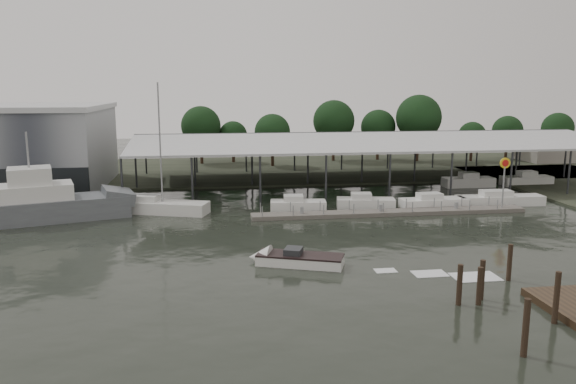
{
  "coord_description": "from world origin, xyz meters",
  "views": [
    {
      "loc": [
        -2.85,
        -43.1,
        12.67
      ],
      "look_at": [
        4.68,
        10.41,
        2.5
      ],
      "focal_mm": 35.0,
      "sensor_mm": 36.0,
      "label": 1
    }
  ],
  "objects": [
    {
      "name": "moored_cruiser_3",
      "position": [
        28.19,
        12.77,
        0.61
      ],
      "size": [
        9.47,
        2.49,
        1.7
      ],
      "rotation": [
        0.0,
        0.0,
        -0.03
      ],
      "color": "silver",
      "rests_on": "ground"
    },
    {
      "name": "storage_warehouse",
      "position": [
        -28.0,
        29.94,
        5.29
      ],
      "size": [
        24.5,
        20.5,
        10.5
      ],
      "color": "gray",
      "rests_on": "ground"
    },
    {
      "name": "grey_trawler",
      "position": [
        -18.69,
        12.25,
        1.58
      ],
      "size": [
        16.94,
        9.03,
        8.84
      ],
      "rotation": [
        0.0,
        0.0,
        0.29
      ],
      "color": "slate",
      "rests_on": "ground"
    },
    {
      "name": "speedboat_underway",
      "position": [
        2.87,
        -4.62,
        0.39
      ],
      "size": [
        17.22,
        7.75,
        2.0
      ],
      "rotation": [
        0.0,
        0.0,
        2.78
      ],
      "color": "silver",
      "rests_on": "ground"
    },
    {
      "name": "distant_commercial_buildings",
      "position": [
        59.03,
        44.69,
        1.84
      ],
      "size": [
        22.0,
        8.0,
        4.0
      ],
      "color": "gray",
      "rests_on": "ground"
    },
    {
      "name": "moored_cruiser_2",
      "position": [
        20.43,
        12.24,
        0.61
      ],
      "size": [
        7.18,
        2.51,
        1.7
      ],
      "rotation": [
        0.0,
        0.0,
        0.04
      ],
      "color": "silver",
      "rests_on": "ground"
    },
    {
      "name": "mooring_pilings",
      "position": [
        13.55,
        -14.64,
        1.01
      ],
      "size": [
        5.46,
        10.43,
        3.53
      ],
      "color": "#312318",
      "rests_on": "ground"
    },
    {
      "name": "land_strip_far",
      "position": [
        0.0,
        42.0,
        0.1
      ],
      "size": [
        140.0,
        30.0,
        0.3
      ],
      "color": "#3B3F2F",
      "rests_on": "ground"
    },
    {
      "name": "moored_cruiser_1",
      "position": [
        13.31,
        13.28,
        0.61
      ],
      "size": [
        6.35,
        3.26,
        1.7
      ],
      "rotation": [
        0.0,
        0.0,
        -0.18
      ],
      "color": "silver",
      "rests_on": "ground"
    },
    {
      "name": "moored_cruiser_0",
      "position": [
        6.04,
        13.06,
        0.61
      ],
      "size": [
        5.94,
        2.88,
        1.7
      ],
      "rotation": [
        0.0,
        0.0,
        -0.12
      ],
      "color": "silver",
      "rests_on": "ground"
    },
    {
      "name": "floating_dock",
      "position": [
        15.0,
        10.0,
        0.2
      ],
      "size": [
        28.0,
        2.0,
        1.4
      ],
      "color": "#69645D",
      "rests_on": "ground"
    },
    {
      "name": "white_sailboat",
      "position": [
        -8.37,
        14.08,
        0.65
      ],
      "size": [
        10.61,
        5.78,
        13.29
      ],
      "rotation": [
        0.0,
        0.0,
        -0.33
      ],
      "color": "silver",
      "rests_on": "ground"
    },
    {
      "name": "ground",
      "position": [
        0.0,
        0.0,
        0.0
      ],
      "size": [
        200.0,
        200.0,
        0.0
      ],
      "primitive_type": "plane",
      "color": "black",
      "rests_on": "ground"
    },
    {
      "name": "covered_boat_shed",
      "position": [
        17.0,
        28.0,
        6.13
      ],
      "size": [
        58.24,
        24.0,
        6.96
      ],
      "color": "#BCBEC0",
      "rests_on": "ground"
    },
    {
      "name": "horizon_tree_line",
      "position": [
        23.75,
        48.42,
        6.28
      ],
      "size": [
        67.97,
        11.26,
        11.38
      ],
      "color": "#302015",
      "rests_on": "ground"
    },
    {
      "name": "shell_fuel_sign",
      "position": [
        27.0,
        9.99,
        3.93
      ],
      "size": [
        1.1,
        0.18,
        5.55
      ],
      "color": "gray",
      "rests_on": "ground"
    }
  ]
}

